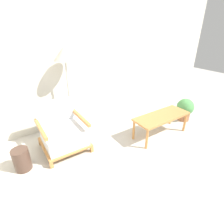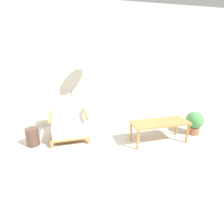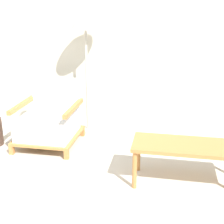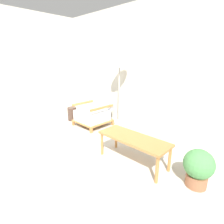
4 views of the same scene
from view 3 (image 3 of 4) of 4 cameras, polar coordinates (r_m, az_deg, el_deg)
The scene contains 4 objects.
wall_back at distance 4.26m, azimuth -0.63°, elevation 14.91°, with size 8.00×0.06×2.70m.
armchair at distance 3.92m, azimuth -11.39°, elevation -1.68°, with size 0.72×0.72×0.78m.
floor_lamp at distance 4.04m, azimuth -4.87°, elevation 15.19°, with size 0.39×0.39×1.59m.
coffee_table at distance 3.05m, azimuth 14.22°, elevation -6.63°, with size 1.10×0.42×0.42m.
Camera 3 is at (0.83, -1.67, 1.66)m, focal length 50.00 mm.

